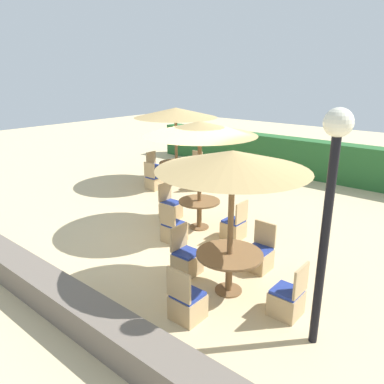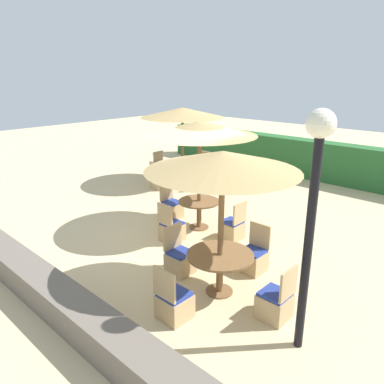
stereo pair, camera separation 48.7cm
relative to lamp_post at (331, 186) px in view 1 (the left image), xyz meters
name	(u,v)px [view 1 (the left image)]	position (x,y,z in m)	size (l,w,h in m)	color
ground_plane	(176,233)	(-4.06, 1.52, -2.35)	(40.00, 40.00, 0.00)	#D1BA8C
hedge_row	(301,158)	(-4.06, 8.41, -1.67)	(13.00, 0.70, 1.37)	#28602D
stone_border	(39,284)	(-4.06, -1.95, -2.10)	(10.00, 0.56, 0.50)	#6B6056
lamp_post	(331,186)	(0.00, 0.00, 0.00)	(0.36, 0.36, 3.32)	black
parasol_center	(200,129)	(-3.86, 2.17, 0.11)	(2.69, 2.69, 2.64)	brown
round_table_center	(199,207)	(-3.86, 2.17, -1.80)	(1.01, 1.01, 0.71)	brown
patio_chair_center_east	(234,227)	(-2.85, 2.21, -2.09)	(0.46, 0.46, 0.93)	tan
patio_chair_center_south	(174,230)	(-3.82, 1.18, -2.09)	(0.46, 0.46, 0.93)	tan
patio_chair_center_west	(170,208)	(-4.86, 2.19, -2.09)	(0.46, 0.46, 0.93)	tan
parasol_back_left	(176,113)	(-6.96, 4.74, 0.06)	(2.78, 2.78, 2.58)	brown
round_table_back_left	(176,166)	(-6.96, 4.74, -1.76)	(1.19, 1.19, 0.73)	brown
patio_chair_back_left_south	(154,182)	(-7.01, 3.69, -2.09)	(0.46, 0.46, 0.93)	tan
patio_chair_back_left_west	(155,170)	(-8.04, 4.76, -2.09)	(0.46, 0.46, 0.93)	tan
patio_chair_back_left_east	(200,181)	(-5.88, 4.69, -2.09)	(0.46, 0.46, 0.93)	tan
patio_chair_back_left_north	(194,170)	(-7.00, 5.77, -2.09)	(0.46, 0.46, 0.93)	tan
parasol_front_right	(233,161)	(-1.68, 0.29, 0.01)	(2.51, 2.51, 2.54)	brown
round_table_front_right	(229,261)	(-1.68, 0.29, -1.75)	(1.16, 1.16, 0.74)	brown
patio_chair_front_right_north	(259,257)	(-1.67, 1.32, -2.09)	(0.46, 0.46, 0.93)	tan
patio_chair_front_right_east	(287,300)	(-0.58, 0.32, -2.09)	(0.46, 0.46, 0.93)	tan
patio_chair_front_right_south	(187,304)	(-1.73, -0.77, -2.09)	(0.46, 0.46, 0.93)	tan
patio_chair_front_right_west	(186,260)	(-2.67, 0.30, -2.09)	(0.46, 0.46, 0.93)	tan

